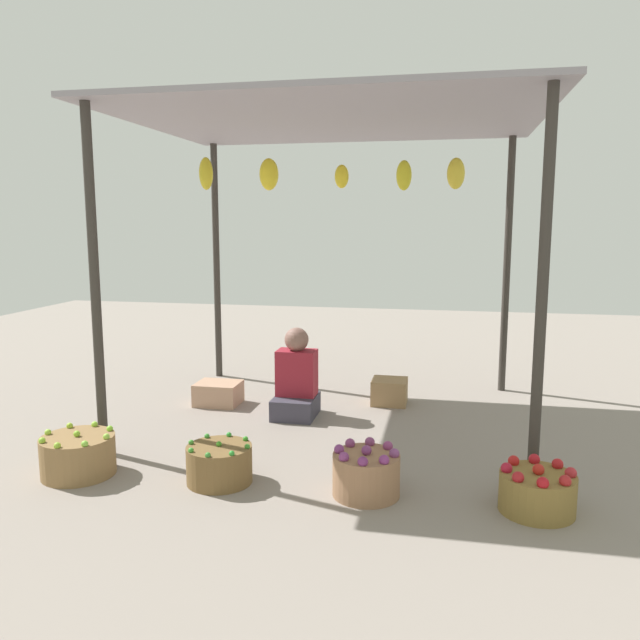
{
  "coord_description": "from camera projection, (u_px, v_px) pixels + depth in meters",
  "views": [
    {
      "loc": [
        0.93,
        -5.21,
        1.68
      ],
      "look_at": [
        0.0,
        -0.62,
        0.95
      ],
      "focal_mm": 35.18,
      "sensor_mm": 36.0,
      "label": 1
    }
  ],
  "objects": [
    {
      "name": "wooden_crate_near_vendor",
      "position": [
        389.0,
        391.0,
        5.86
      ],
      "size": [
        0.32,
        0.3,
        0.23
      ],
      "primitive_type": "cube",
      "color": "#9B784F",
      "rests_on": "ground"
    },
    {
      "name": "ground_plane",
      "position": [
        334.0,
        416.0,
        5.49
      ],
      "size": [
        14.0,
        14.0,
        0.0
      ],
      "primitive_type": "plane",
      "color": "gray"
    },
    {
      "name": "wooden_crate_stacked_rear",
      "position": [
        218.0,
        393.0,
        5.84
      ],
      "size": [
        0.4,
        0.33,
        0.21
      ],
      "primitive_type": "cube",
      "color": "tan",
      "rests_on": "ground"
    },
    {
      "name": "basket_green_chilies",
      "position": [
        219.0,
        464.0,
        4.08
      ],
      "size": [
        0.43,
        0.43,
        0.28
      ],
      "color": "brown",
      "rests_on": "ground"
    },
    {
      "name": "basket_red_apples",
      "position": [
        537.0,
        491.0,
        3.67
      ],
      "size": [
        0.44,
        0.44,
        0.29
      ],
      "color": "olive",
      "rests_on": "ground"
    },
    {
      "name": "basket_limes",
      "position": [
        78.0,
        455.0,
        4.21
      ],
      "size": [
        0.49,
        0.49,
        0.31
      ],
      "color": "olive",
      "rests_on": "ground"
    },
    {
      "name": "market_stall_structure",
      "position": [
        335.0,
        140.0,
        5.13
      ],
      "size": [
        3.32,
        2.7,
        2.54
      ],
      "color": "#38332D",
      "rests_on": "ground"
    },
    {
      "name": "vendor_person",
      "position": [
        296.0,
        382.0,
        5.48
      ],
      "size": [
        0.36,
        0.44,
        0.78
      ],
      "color": "#3A3846",
      "rests_on": "ground"
    },
    {
      "name": "basket_purple_onions",
      "position": [
        366.0,
        474.0,
        3.89
      ],
      "size": [
        0.42,
        0.42,
        0.32
      ],
      "color": "#996E4E",
      "rests_on": "ground"
    }
  ]
}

